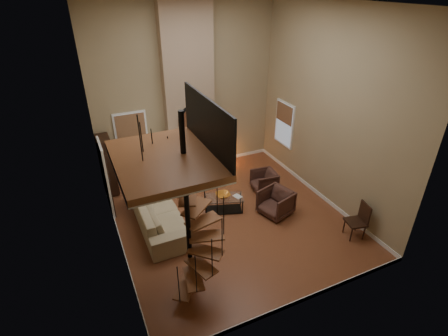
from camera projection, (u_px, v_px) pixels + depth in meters
name	position (u px, v px, depth m)	size (l,w,h in m)	color
ground	(230.00, 218.00, 9.75)	(6.00, 6.50, 0.01)	brown
back_wall	(187.00, 92.00, 10.99)	(6.00, 0.02, 5.50)	tan
front_wall	(314.00, 194.00, 5.83)	(6.00, 0.02, 5.50)	tan
left_wall	(104.00, 149.00, 7.31)	(0.02, 6.50, 5.50)	tan
right_wall	(329.00, 110.00, 9.50)	(0.02, 6.50, 5.50)	tan
ceiling	(232.00, 2.00, 7.07)	(6.00, 6.50, 0.01)	silver
baseboard_back	(191.00, 166.00, 12.29)	(6.00, 0.02, 0.12)	white
baseboard_front	(297.00, 302.00, 7.14)	(6.00, 0.02, 0.12)	white
baseboard_left	(122.00, 246.00, 8.63)	(0.02, 6.50, 0.12)	white
baseboard_right	(316.00, 192.00, 10.81)	(0.02, 6.50, 0.12)	white
chimney_breast	(189.00, 93.00, 10.84)	(1.60, 0.38, 5.50)	tan
hearth	(198.00, 175.00, 11.78)	(1.50, 0.60, 0.04)	black
firebox	(194.00, 158.00, 11.75)	(0.95, 0.02, 0.72)	black
mantel	(194.00, 143.00, 11.39)	(1.70, 0.18, 0.06)	white
mirror_frame	(192.00, 119.00, 11.05)	(0.94, 0.94, 0.10)	black
mirror_disc	(192.00, 119.00, 11.06)	(0.80, 0.80, 0.01)	white
vase_left	(177.00, 141.00, 11.15)	(0.24, 0.24, 0.25)	black
vase_right	(210.00, 136.00, 11.58)	(0.20, 0.20, 0.21)	#1C6361
window_back	(132.00, 134.00, 10.82)	(1.02, 0.06, 1.52)	white
window_right	(284.00, 123.00, 11.63)	(0.06, 1.02, 1.52)	white
entry_door	(107.00, 178.00, 9.59)	(0.10, 1.05, 2.16)	white
loft	(170.00, 156.00, 6.00)	(1.70, 2.20, 1.09)	brown
spiral_stair	(188.00, 218.00, 6.81)	(1.47, 1.47, 4.06)	black
hutch	(107.00, 165.00, 10.49)	(0.38, 0.80, 1.79)	black
sofa	(158.00, 212.00, 9.31)	(2.84, 1.11, 0.83)	tan
armchair_near	(266.00, 181.00, 10.82)	(0.70, 0.72, 0.66)	#482921
armchair_far	(277.00, 202.00, 9.81)	(0.81, 0.84, 0.76)	#482921
coffee_table	(224.00, 202.00, 9.91)	(1.24, 0.89, 0.43)	silver
bowl	(223.00, 195.00, 9.85)	(0.41, 0.41, 0.10)	orange
book	(237.00, 197.00, 9.84)	(0.18, 0.25, 0.02)	gray
floor_lamp	(163.00, 155.00, 10.06)	(0.39, 0.39, 1.71)	black
accent_lamp	(232.00, 157.00, 12.44)	(0.14, 0.14, 0.49)	orange
side_chair	(359.00, 219.00, 8.83)	(0.55, 0.55, 0.98)	black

